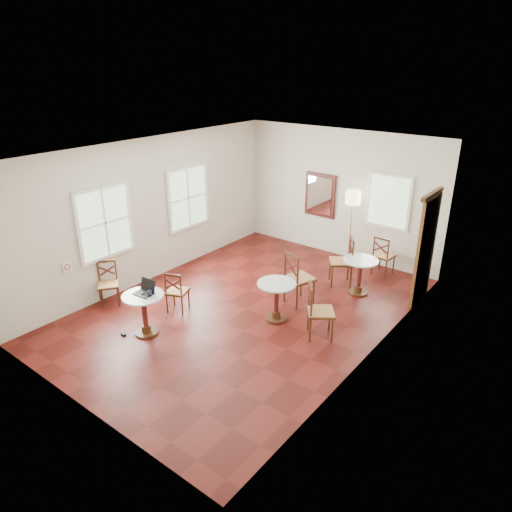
{
  "coord_description": "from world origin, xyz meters",
  "views": [
    {
      "loc": [
        4.95,
        -6.09,
        4.42
      ],
      "look_at": [
        0.0,
        0.3,
        1.0
      ],
      "focal_mm": 32.79,
      "sensor_mm": 36.0,
      "label": 1
    }
  ],
  "objects_px": {
    "chair_mid_b": "(319,311)",
    "power_adapter": "(123,334)",
    "chair_back_a": "(383,255)",
    "chair_back_b": "(342,261)",
    "chair_mid_a": "(298,278)",
    "floor_lamp": "(353,203)",
    "laptop": "(146,290)",
    "cafe_table_back": "(360,273)",
    "cafe_table_mid": "(276,297)",
    "cafe_table_near": "(144,310)",
    "chair_near_a": "(177,291)",
    "water_glass": "(150,294)",
    "chair_near_b": "(108,283)",
    "navy_mug": "(150,293)",
    "mouse": "(143,294)"
  },
  "relations": [
    {
      "from": "chair_mid_b",
      "to": "power_adapter",
      "type": "relative_size",
      "value": 10.65
    },
    {
      "from": "chair_back_a",
      "to": "chair_back_b",
      "type": "relative_size",
      "value": 0.88
    },
    {
      "from": "chair_mid_b",
      "to": "chair_mid_a",
      "type": "bearing_deg",
      "value": 12.9
    },
    {
      "from": "chair_mid_a",
      "to": "floor_lamp",
      "type": "distance_m",
      "value": 2.52
    },
    {
      "from": "chair_mid_b",
      "to": "laptop",
      "type": "relative_size",
      "value": 2.9
    },
    {
      "from": "chair_back_a",
      "to": "cafe_table_back",
      "type": "bearing_deg",
      "value": 95.91
    },
    {
      "from": "cafe_table_mid",
      "to": "power_adapter",
      "type": "xyz_separation_m",
      "value": [
        -1.77,
        -2.07,
        -0.44
      ]
    },
    {
      "from": "cafe_table_near",
      "to": "chair_back_b",
      "type": "relative_size",
      "value": 0.73
    },
    {
      "from": "cafe_table_back",
      "to": "power_adapter",
      "type": "bearing_deg",
      "value": -122.28
    },
    {
      "from": "cafe_table_near",
      "to": "chair_near_a",
      "type": "distance_m",
      "value": 0.91
    },
    {
      "from": "cafe_table_near",
      "to": "power_adapter",
      "type": "distance_m",
      "value": 0.6
    },
    {
      "from": "floor_lamp",
      "to": "water_glass",
      "type": "relative_size",
      "value": 19.54
    },
    {
      "from": "chair_near_a",
      "to": "chair_mid_a",
      "type": "bearing_deg",
      "value": -156.64
    },
    {
      "from": "chair_near_a",
      "to": "chair_back_a",
      "type": "relative_size",
      "value": 0.91
    },
    {
      "from": "chair_near_b",
      "to": "cafe_table_mid",
      "type": "bearing_deg",
      "value": -25.49
    },
    {
      "from": "cafe_table_back",
      "to": "chair_near_b",
      "type": "bearing_deg",
      "value": -137.28
    },
    {
      "from": "cafe_table_mid",
      "to": "navy_mug",
      "type": "bearing_deg",
      "value": -129.48
    },
    {
      "from": "cafe_table_mid",
      "to": "chair_back_a",
      "type": "distance_m",
      "value": 3.11
    },
    {
      "from": "power_adapter",
      "to": "chair_mid_a",
      "type": "bearing_deg",
      "value": 58.59
    },
    {
      "from": "cafe_table_near",
      "to": "cafe_table_back",
      "type": "bearing_deg",
      "value": 58.61
    },
    {
      "from": "chair_mid_b",
      "to": "floor_lamp",
      "type": "relative_size",
      "value": 0.56
    },
    {
      "from": "cafe_table_mid",
      "to": "cafe_table_back",
      "type": "xyz_separation_m",
      "value": [
        0.72,
        1.88,
        0.0
      ]
    },
    {
      "from": "navy_mug",
      "to": "chair_near_b",
      "type": "bearing_deg",
      "value": 171.64
    },
    {
      "from": "chair_back_a",
      "to": "mouse",
      "type": "bearing_deg",
      "value": 70.89
    },
    {
      "from": "cafe_table_back",
      "to": "power_adapter",
      "type": "relative_size",
      "value": 8.08
    },
    {
      "from": "chair_back_a",
      "to": "water_glass",
      "type": "relative_size",
      "value": 10.16
    },
    {
      "from": "cafe_table_near",
      "to": "navy_mug",
      "type": "bearing_deg",
      "value": 33.24
    },
    {
      "from": "cafe_table_near",
      "to": "chair_back_a",
      "type": "bearing_deg",
      "value": 65.15
    },
    {
      "from": "chair_mid_b",
      "to": "mouse",
      "type": "distance_m",
      "value": 2.99
    },
    {
      "from": "laptop",
      "to": "navy_mug",
      "type": "xyz_separation_m",
      "value": [
        0.12,
        -0.02,
        -0.01
      ]
    },
    {
      "from": "chair_back_a",
      "to": "floor_lamp",
      "type": "distance_m",
      "value": 1.35
    },
    {
      "from": "navy_mug",
      "to": "cafe_table_mid",
      "type": "bearing_deg",
      "value": 50.52
    },
    {
      "from": "navy_mug",
      "to": "power_adapter",
      "type": "xyz_separation_m",
      "value": [
        -0.37,
        -0.36,
        -0.77
      ]
    },
    {
      "from": "chair_mid_a",
      "to": "water_glass",
      "type": "relative_size",
      "value": 12.05
    },
    {
      "from": "chair_mid_a",
      "to": "chair_near_b",
      "type": "bearing_deg",
      "value": 58.26
    },
    {
      "from": "floor_lamp",
      "to": "navy_mug",
      "type": "height_order",
      "value": "floor_lamp"
    },
    {
      "from": "chair_near_a",
      "to": "cafe_table_back",
      "type": "bearing_deg",
      "value": -152.94
    },
    {
      "from": "chair_near_a",
      "to": "chair_near_b",
      "type": "height_order",
      "value": "chair_near_b"
    },
    {
      "from": "water_glass",
      "to": "chair_mid_a",
      "type": "bearing_deg",
      "value": 62.15
    },
    {
      "from": "mouse",
      "to": "power_adapter",
      "type": "relative_size",
      "value": 1.11
    },
    {
      "from": "chair_back_b",
      "to": "power_adapter",
      "type": "height_order",
      "value": "chair_back_b"
    },
    {
      "from": "floor_lamp",
      "to": "laptop",
      "type": "xyz_separation_m",
      "value": [
        -1.37,
        -4.8,
        -0.67
      ]
    },
    {
      "from": "cafe_table_mid",
      "to": "chair_mid_a",
      "type": "relative_size",
      "value": 0.69
    },
    {
      "from": "water_glass",
      "to": "power_adapter",
      "type": "height_order",
      "value": "water_glass"
    },
    {
      "from": "cafe_table_near",
      "to": "floor_lamp",
      "type": "xyz_separation_m",
      "value": [
        1.35,
        4.89,
        1.01
      ]
    },
    {
      "from": "cafe_table_back",
      "to": "chair_near_a",
      "type": "xyz_separation_m",
      "value": [
        -2.38,
        -2.75,
        -0.05
      ]
    },
    {
      "from": "cafe_table_mid",
      "to": "chair_mid_b",
      "type": "xyz_separation_m",
      "value": [
        0.9,
        -0.02,
        0.03
      ]
    },
    {
      "from": "chair_mid_a",
      "to": "chair_back_b",
      "type": "relative_size",
      "value": 1.04
    },
    {
      "from": "floor_lamp",
      "to": "chair_near_a",
      "type": "bearing_deg",
      "value": -110.69
    },
    {
      "from": "cafe_table_mid",
      "to": "navy_mug",
      "type": "relative_size",
      "value": 6.67
    }
  ]
}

